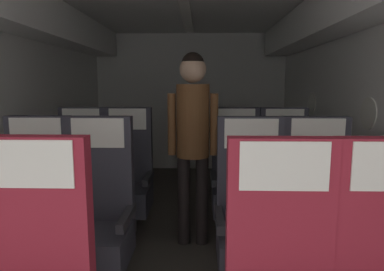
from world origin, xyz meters
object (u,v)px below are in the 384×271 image
Objects in this scene: seat_b_right_window at (251,222)px; seat_b_left_aisle at (98,221)px; seat_c_right_window at (236,182)px; seat_c_left_window at (81,181)px; seat_c_right_aisle at (284,183)px; seat_b_left_window at (35,219)px; seat_c_left_aisle at (127,181)px; flight_attendant at (193,128)px; seat_b_right_aisle at (317,222)px.

seat_b_left_aisle is at bearing -179.99° from seat_b_right_window.
seat_c_left_window is at bearing -179.23° from seat_c_right_window.
seat_c_right_aisle is at bearing -2.62° from seat_c_right_window.
seat_b_left_window and seat_c_right_window have the same top height.
seat_c_left_aisle is 1.49m from seat_c_right_aisle.
seat_b_right_window is 0.98m from flight_attendant.
seat_b_right_aisle and seat_b_right_window have the same top height.
seat_b_right_window and seat_c_right_window have the same top height.
seat_b_left_window is 1.00× the size of seat_b_right_aisle.
seat_b_left_window is 1.02m from seat_c_left_aisle.
seat_b_right_window is at bearing 0.01° from seat_b_left_aisle.
seat_b_left_window and seat_b_right_aisle have the same top height.
seat_c_left_window is (-1.93, 0.92, 0.00)m from seat_b_right_aisle.
seat_b_left_window is 1.00× the size of seat_c_left_window.
seat_b_right_aisle and seat_c_left_aisle have the same top height.
seat_b_right_aisle is 0.45m from seat_b_right_window.
seat_c_left_window is 1.48m from seat_c_right_window.
seat_c_left_aisle is at bearing 179.68° from seat_c_right_aisle.
seat_b_right_aisle is 1.00× the size of seat_b_right_window.
seat_b_left_window is 0.44m from seat_b_left_aisle.
flight_attendant is at bearing 141.48° from seat_b_right_aisle.
seat_c_right_window is 0.72m from flight_attendant.
flight_attendant is (0.63, 0.70, 0.54)m from seat_b_left_aisle.
seat_c_right_aisle is (0.45, 0.94, 0.00)m from seat_b_right_window.
seat_c_right_aisle is at bearing -164.34° from flight_attendant.
seat_c_right_aisle is 0.71× the size of flight_attendant.
seat_c_right_window is (-0.00, 0.96, 0.00)m from seat_b_right_window.
seat_c_left_window is 1.00× the size of seat_c_right_window.
flight_attendant is at bearing 32.74° from seat_b_left_window.
seat_c_left_window and seat_c_left_aisle have the same top height.
seat_c_right_aisle is at bearing 32.54° from seat_b_left_aisle.
seat_b_right_window is 1.00× the size of seat_c_right_aisle.
flight_attendant is at bearing 119.91° from seat_b_right_window.
seat_c_left_aisle is (0.43, 0.93, 0.00)m from seat_b_left_window.
flight_attendant reaches higher than seat_c_right_aisle.
seat_b_right_window is (-0.45, -0.03, 0.00)m from seat_b_right_aisle.
seat_b_right_window is at bearing -89.80° from seat_c_right_window.
seat_b_right_aisle and seat_c_right_aisle have the same top height.
seat_c_left_aisle is at bearing 137.46° from seat_b_right_window.
seat_b_right_window is at bearing 119.93° from flight_attendant.
seat_b_right_window is 0.96m from seat_c_right_window.
seat_c_left_window is 0.71× the size of flight_attendant.
seat_c_left_aisle is (-1.04, 0.95, 0.00)m from seat_b_right_window.
flight_attendant reaches higher than seat_c_left_aisle.
seat_b_left_window is 1.47m from seat_b_right_window.
flight_attendant is (1.08, -0.24, 0.54)m from seat_c_left_window.
seat_b_left_aisle and seat_c_right_window have the same top height.
seat_c_left_aisle is at bearing 65.20° from seat_b_left_window.
seat_c_right_window is 0.71× the size of flight_attendant.
seat_c_right_aisle is (1.92, 0.92, 0.00)m from seat_b_left_window.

